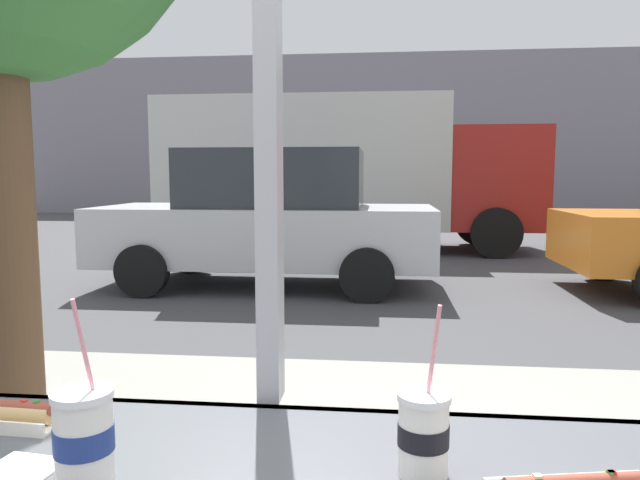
% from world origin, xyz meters
% --- Properties ---
extents(ground_plane, '(60.00, 60.00, 0.00)m').
position_xyz_m(ground_plane, '(0.00, 8.00, 0.00)').
color(ground_plane, '#424244').
extents(sidewalk_strip, '(16.00, 2.80, 0.10)m').
position_xyz_m(sidewalk_strip, '(0.00, 1.60, 0.05)').
color(sidewalk_strip, gray).
rests_on(sidewalk_strip, ground).
extents(window_wall, '(2.66, 0.20, 2.90)m').
position_xyz_m(window_wall, '(0.00, 0.08, 1.81)').
color(window_wall, '#56544F').
rests_on(window_wall, ground).
extents(building_facade_far, '(28.00, 1.20, 5.87)m').
position_xyz_m(building_facade_far, '(0.00, 21.16, 2.94)').
color(building_facade_far, gray).
rests_on(building_facade_far, ground).
extents(soda_cup_left, '(0.09, 0.09, 0.30)m').
position_xyz_m(soda_cup_left, '(0.32, -0.24, 1.03)').
color(soda_cup_left, white).
rests_on(soda_cup_left, window_counter).
extents(soda_cup_right, '(0.10, 0.10, 0.32)m').
position_xyz_m(soda_cup_right, '(-0.23, -0.33, 1.04)').
color(soda_cup_right, white).
rests_on(soda_cup_right, window_counter).
extents(hotdog_tray_far, '(0.24, 0.11, 0.05)m').
position_xyz_m(hotdog_tray_far, '(-0.51, -0.12, 0.98)').
color(hotdog_tray_far, silver).
rests_on(hotdog_tray_far, window_counter).
extents(napkin_wrapper, '(0.13, 0.10, 0.00)m').
position_xyz_m(napkin_wrapper, '(-0.36, -0.29, 0.96)').
color(napkin_wrapper, white).
rests_on(napkin_wrapper, window_counter).
extents(parked_car_silver, '(4.36, 1.95, 1.79)m').
position_xyz_m(parked_car_silver, '(-1.23, 6.38, 0.90)').
color(parked_car_silver, '#BCBCC1').
rests_on(parked_car_silver, ground).
extents(box_truck, '(7.26, 2.44, 2.93)m').
position_xyz_m(box_truck, '(-0.57, 10.43, 1.61)').
color(box_truck, beige).
rests_on(box_truck, ground).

